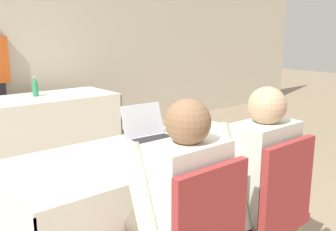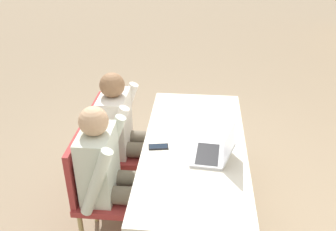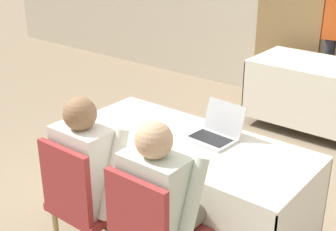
{
  "view_description": "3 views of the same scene",
  "coord_description": "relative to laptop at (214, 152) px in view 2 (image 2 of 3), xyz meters",
  "views": [
    {
      "loc": [
        -1.33,
        -1.79,
        1.45
      ],
      "look_at": [
        0.0,
        -0.2,
        0.99
      ],
      "focal_mm": 40.0,
      "sensor_mm": 36.0,
      "label": 1
    },
    {
      "loc": [
        2.34,
        0.01,
        2.33
      ],
      "look_at": [
        0.0,
        -0.2,
        0.99
      ],
      "focal_mm": 40.0,
      "sensor_mm": 36.0,
      "label": 2
    },
    {
      "loc": [
        1.66,
        -2.29,
        2.12
      ],
      "look_at": [
        0.0,
        -0.2,
        0.99
      ],
      "focal_mm": 50.0,
      "sensor_mm": 36.0,
      "label": 3
    }
  ],
  "objects": [
    {
      "name": "chair_near_left",
      "position": [
        -0.41,
        -0.83,
        -0.27
      ],
      "size": [
        0.44,
        0.44,
        0.92
      ],
      "rotation": [
        0.0,
        0.0,
        3.14
      ],
      "color": "tan",
      "rests_on": "ground_plane"
    },
    {
      "name": "ground_plane",
      "position": [
        -0.13,
        -0.14,
        -0.78
      ],
      "size": [
        24.0,
        24.0,
        0.0
      ],
      "primitive_type": "plane",
      "color": "gray"
    },
    {
      "name": "person_white_shirt",
      "position": [
        0.15,
        -0.73,
        -0.11
      ],
      "size": [
        0.5,
        0.52,
        1.18
      ],
      "rotation": [
        0.0,
        0.0,
        3.14
      ],
      "color": "#665B4C",
      "rests_on": "ground_plane"
    },
    {
      "name": "cell_phone",
      "position": [
        -0.09,
        -0.41,
        -0.04
      ],
      "size": [
        0.09,
        0.16,
        0.01
      ],
      "rotation": [
        0.0,
        0.0,
        0.16
      ],
      "color": "black",
      "rests_on": "conference_table_near"
    },
    {
      "name": "laptop",
      "position": [
        0.0,
        0.0,
        0.0
      ],
      "size": [
        0.33,
        0.32,
        0.23
      ],
      "rotation": [
        0.0,
        0.0,
        -0.08
      ],
      "color": "#B7B7BC",
      "rests_on": "conference_table_near"
    },
    {
      "name": "paper_beside_laptop",
      "position": [
        -0.68,
        -0.23,
        -0.04
      ],
      "size": [
        0.32,
        0.36,
        0.0
      ],
      "rotation": [
        0.0,
        0.0,
        0.45
      ],
      "color": "white",
      "rests_on": "conference_table_near"
    },
    {
      "name": "conference_table_near",
      "position": [
        -0.13,
        -0.14,
        -0.22
      ],
      "size": [
        1.72,
        0.77,
        0.74
      ],
      "color": "white",
      "rests_on": "ground_plane"
    },
    {
      "name": "person_checkered_shirt",
      "position": [
        -0.41,
        -0.73,
        -0.11
      ],
      "size": [
        0.5,
        0.52,
        1.18
      ],
      "rotation": [
        0.0,
        0.0,
        3.14
      ],
      "color": "#665B4C",
      "rests_on": "ground_plane"
    },
    {
      "name": "chair_near_right",
      "position": [
        0.15,
        -0.83,
        -0.27
      ],
      "size": [
        0.44,
        0.44,
        0.92
      ],
      "rotation": [
        0.0,
        0.0,
        3.14
      ],
      "color": "tan",
      "rests_on": "ground_plane"
    }
  ]
}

